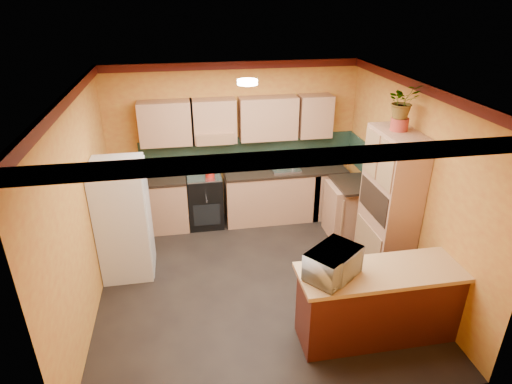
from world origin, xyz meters
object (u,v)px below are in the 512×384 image
Objects in this scene: base_cabinets_back at (241,198)px; microwave at (333,263)px; pantry at (389,206)px; stove at (205,200)px; fridge at (123,220)px; breakfast_bar at (378,305)px.

base_cabinets_back is 3.15m from microwave.
base_cabinets_back is 2.62m from pantry.
base_cabinets_back is at bearing 0.00° from stove.
fridge is 3.50m from breakfast_bar.
base_cabinets_back is 2.15× the size of fridge.
breakfast_bar is (2.96, -1.83, -0.41)m from fridge.
fridge reaches higher than breakfast_bar.
microwave reaches higher than base_cabinets_back.
microwave is (-1.24, -1.22, 0.04)m from pantry.
pantry is 1.51m from breakfast_bar.
pantry reaches higher than base_cabinets_back.
stove is at bearing -180.00° from base_cabinets_back.
pantry is at bearing -36.91° from stove.
stove is at bearing 120.23° from breakfast_bar.
fridge is 3.66m from pantry.
microwave is (1.17, -3.04, 0.64)m from stove.
fridge is 0.81× the size of pantry.
stove is 1.55× the size of microwave.
base_cabinets_back is at bearing 110.65° from breakfast_bar.
pantry is 3.58× the size of microwave.
stove reaches higher than base_cabinets_back.
base_cabinets_back is at bearing 134.60° from pantry.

